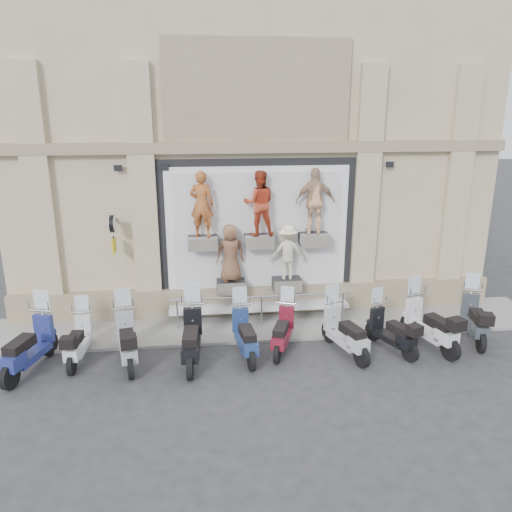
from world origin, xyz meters
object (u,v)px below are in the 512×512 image
object	(u,v)px
scooter_c	(126,331)
scooter_d	(191,329)
guard_rail	(261,311)
scooter_b	(77,333)
scooter_i	(431,316)
clock_sign_bracket	(113,229)
scooter_e	(245,326)
scooter_j	(476,311)
scooter_h	(392,323)
scooter_g	(346,324)
scooter_f	(283,323)
scooter_a	(27,337)

from	to	relation	value
scooter_c	scooter_d	size ratio (longest dim) A/B	0.95
guard_rail	scooter_b	size ratio (longest dim) A/B	2.81
scooter_d	scooter_i	xyz separation A→B (m)	(5.98, 0.11, -0.02)
clock_sign_bracket	scooter_e	size ratio (longest dim) A/B	0.53
scooter_e	scooter_j	world-z (taller)	scooter_j
guard_rail	scooter_c	distance (m)	3.82
scooter_i	clock_sign_bracket	bearing A→B (deg)	148.37
clock_sign_bracket	scooter_c	distance (m)	2.94
scooter_c	scooter_i	distance (m)	7.50
scooter_e	scooter_h	size ratio (longest dim) A/B	1.07
scooter_e	scooter_g	xyz separation A→B (m)	(2.46, -0.16, 0.02)
scooter_h	clock_sign_bracket	bearing A→B (deg)	140.62
scooter_b	scooter_f	bearing A→B (deg)	2.21
scooter_i	scooter_f	bearing A→B (deg)	159.76
scooter_c	scooter_h	world-z (taller)	scooter_c
scooter_g	scooter_i	xyz separation A→B (m)	(2.23, 0.11, 0.04)
scooter_d	scooter_i	world-z (taller)	scooter_d
scooter_e	scooter_j	distance (m)	6.06
guard_rail	scooter_d	size ratio (longest dim) A/B	2.36
guard_rail	scooter_j	xyz separation A→B (m)	(5.45, -1.39, 0.35)
scooter_b	scooter_a	bearing A→B (deg)	-157.14
scooter_d	scooter_g	distance (m)	3.75
scooter_b	scooter_d	xyz separation A→B (m)	(2.70, -0.38, 0.14)
guard_rail	scooter_a	world-z (taller)	scooter_a
scooter_f	scooter_g	bearing A→B (deg)	6.76
clock_sign_bracket	scooter_h	distance (m)	7.58
scooter_b	scooter_f	size ratio (longest dim) A/B	0.98
scooter_a	scooter_g	xyz separation A→B (m)	(7.45, -0.01, -0.07)
scooter_c	scooter_a	bearing A→B (deg)	171.70
scooter_c	scooter_g	xyz separation A→B (m)	(5.27, -0.13, -0.02)
scooter_f	scooter_h	distance (m)	2.72
scooter_c	scooter_d	xyz separation A→B (m)	(1.52, -0.12, 0.04)
scooter_h	scooter_i	distance (m)	1.03
scooter_a	scooter_e	xyz separation A→B (m)	(5.00, 0.15, -0.08)
scooter_d	scooter_h	xyz separation A→B (m)	(4.96, 0.04, -0.13)
scooter_h	scooter_e	bearing A→B (deg)	156.42
scooter_a	scooter_b	xyz separation A→B (m)	(1.00, 0.37, -0.14)
scooter_b	scooter_f	world-z (taller)	scooter_f
scooter_c	scooter_h	size ratio (longest dim) A/B	1.12
scooter_j	guard_rail	bearing A→B (deg)	-178.96
scooter_a	scooter_d	xyz separation A→B (m)	(3.71, -0.01, -0.00)
scooter_b	scooter_c	xyz separation A→B (m)	(1.18, -0.26, 0.10)
scooter_a	scooter_g	distance (m)	7.46
scooter_h	scooter_f	bearing A→B (deg)	151.87
scooter_h	scooter_j	distance (m)	2.42
scooter_b	scooter_h	world-z (taller)	scooter_h
scooter_f	clock_sign_bracket	bearing A→B (deg)	175.81
guard_rail	scooter_a	distance (m)	5.89
scooter_a	scooter_c	size ratio (longest dim) A/B	1.05
scooter_b	scooter_c	bearing A→B (deg)	-9.60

